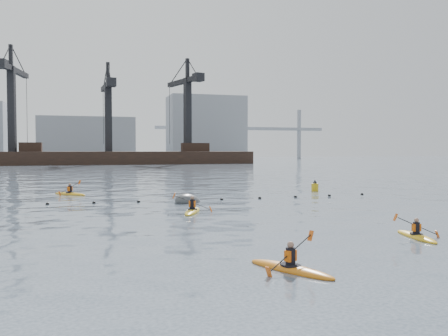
{
  "coord_description": "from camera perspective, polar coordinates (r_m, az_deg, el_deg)",
  "views": [
    {
      "loc": [
        -5.51,
        -10.85,
        3.72
      ],
      "look_at": [
        0.92,
        11.12,
        2.8
      ],
      "focal_mm": 38.0,
      "sensor_mm": 36.0,
      "label": 1
    }
  ],
  "objects": [
    {
      "name": "ground",
      "position": [
        12.73,
        10.48,
        -14.73
      ],
      "size": [
        400.0,
        400.0,
        0.0
      ],
      "primitive_type": "plane",
      "color": "#374251",
      "rests_on": "ground"
    },
    {
      "name": "mooring_buoy",
      "position": [
        33.15,
        -4.35,
        -4.15
      ],
      "size": [
        2.86,
        2.69,
        1.64
      ],
      "primitive_type": "ellipsoid",
      "rotation": [
        0.0,
        0.21,
        0.68
      ],
      "color": "#3B3D40",
      "rests_on": "ground"
    },
    {
      "name": "skyline",
      "position": [
        161.41,
        -13.59,
        4.19
      ],
      "size": [
        141.0,
        28.0,
        22.0
      ],
      "color": "gray",
      "rests_on": "ground"
    },
    {
      "name": "kayaker_1",
      "position": [
        21.61,
        22.13,
        -7.54
      ],
      "size": [
        2.05,
        3.01,
        1.15
      ],
      "rotation": [
        0.0,
        0.0,
        -0.15
      ],
      "color": "gold",
      "rests_on": "ground"
    },
    {
      "name": "barge_pier",
      "position": [
        120.98,
        -13.81,
        1.36
      ],
      "size": [
        72.0,
        19.3,
        29.5
      ],
      "color": "black",
      "rests_on": "ground"
    },
    {
      "name": "kayaker_0",
      "position": [
        14.91,
        8.0,
        -11.78
      ],
      "size": [
        2.04,
        3.14,
        1.23
      ],
      "rotation": [
        0.0,
        0.0,
        0.48
      ],
      "color": "orange",
      "rests_on": "ground"
    },
    {
      "name": "kayaker_3",
      "position": [
        27.99,
        -3.83,
        -5.13
      ],
      "size": [
        2.24,
        3.42,
        1.28
      ],
      "rotation": [
        0.0,
        0.0,
        -0.38
      ],
      "color": "gold",
      "rests_on": "ground"
    },
    {
      "name": "float_line",
      "position": [
        33.96,
        -7.75,
        -3.96
      ],
      "size": [
        33.24,
        0.73,
        0.24
      ],
      "color": "black",
      "rests_on": "ground"
    },
    {
      "name": "kayaker_5",
      "position": [
        40.56,
        -18.04,
        -2.93
      ],
      "size": [
        2.85,
        2.83,
        1.26
      ],
      "rotation": [
        0.0,
        0.0,
        0.79
      ],
      "color": "gold",
      "rests_on": "ground"
    },
    {
      "name": "nav_buoy",
      "position": [
        42.8,
        10.88,
        -2.27
      ],
      "size": [
        0.62,
        0.62,
        1.14
      ],
      "color": "gold",
      "rests_on": "ground"
    }
  ]
}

